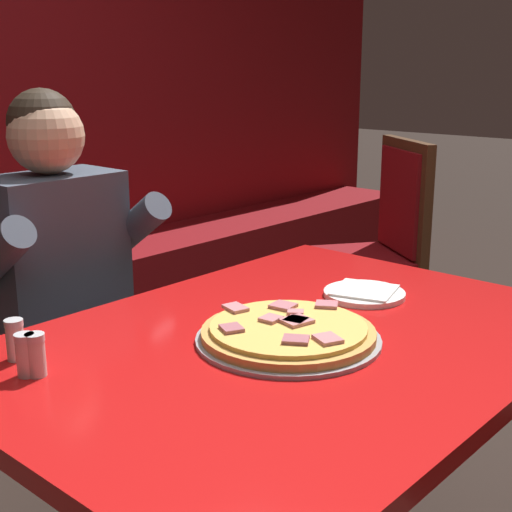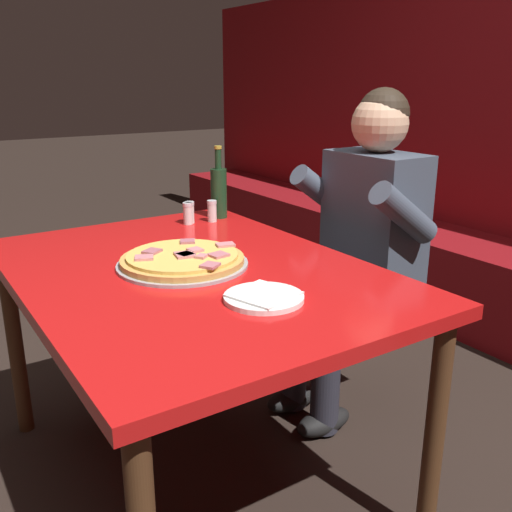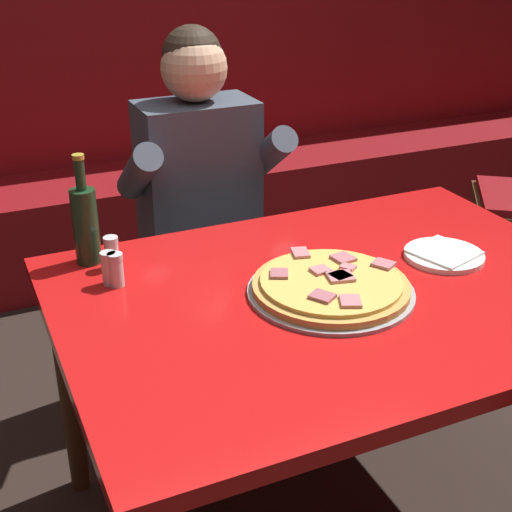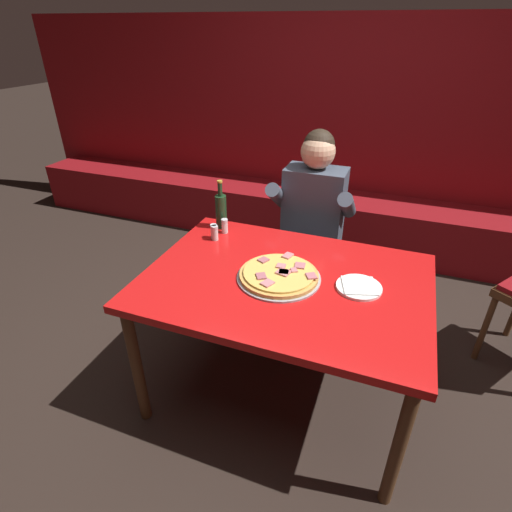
% 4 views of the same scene
% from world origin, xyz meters
% --- Properties ---
extents(main_dining_table, '(1.35, 0.98, 0.76)m').
position_xyz_m(main_dining_table, '(0.00, 0.00, 0.68)').
color(main_dining_table, '#4C2D19').
rests_on(main_dining_table, ground_plane).
extents(pizza, '(0.40, 0.40, 0.05)m').
position_xyz_m(pizza, '(-0.03, -0.01, 0.77)').
color(pizza, '#9E9EA3').
rests_on(pizza, main_dining_table).
extents(plate_white_paper, '(0.21, 0.21, 0.02)m').
position_xyz_m(plate_white_paper, '(0.34, 0.04, 0.76)').
color(plate_white_paper, white).
rests_on(plate_white_paper, main_dining_table).
extents(shaker_red_pepper_flakes, '(0.04, 0.04, 0.09)m').
position_xyz_m(shaker_red_pepper_flakes, '(-0.47, 0.34, 0.79)').
color(shaker_red_pepper_flakes, silver).
rests_on(shaker_red_pepper_flakes, main_dining_table).
extents(shaker_parmesan, '(0.04, 0.04, 0.09)m').
position_xyz_m(shaker_parmesan, '(-0.50, 0.25, 0.79)').
color(shaker_parmesan, silver).
rests_on(shaker_parmesan, main_dining_table).
extents(shaker_oregano, '(0.04, 0.04, 0.09)m').
position_xyz_m(shaker_oregano, '(-0.49, 0.24, 0.79)').
color(shaker_oregano, silver).
rests_on(shaker_oregano, main_dining_table).
extents(diner_seated_blue_shirt, '(0.53, 0.53, 1.27)m').
position_xyz_m(diner_seated_blue_shirt, '(-0.06, 0.74, 0.71)').
color(diner_seated_blue_shirt, black).
rests_on(diner_seated_blue_shirt, ground_plane).
extents(dining_chair_near_left, '(0.61, 0.61, 1.04)m').
position_xyz_m(dining_chair_near_left, '(1.40, 0.66, 0.60)').
color(dining_chair_near_left, '#4C2D19').
rests_on(dining_chair_near_left, ground_plane).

